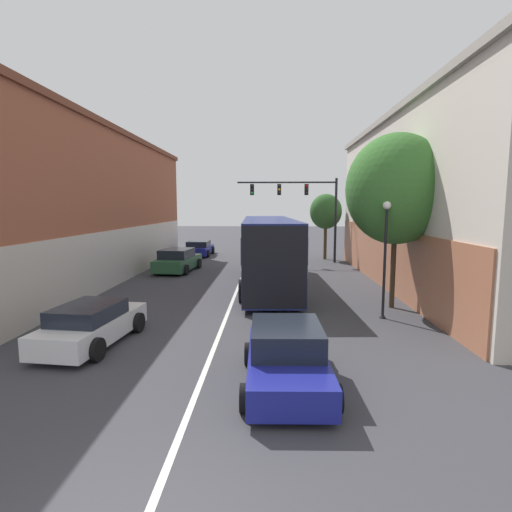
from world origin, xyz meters
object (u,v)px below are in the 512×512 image
Objects in this scene: hatchback_foreground at (287,357)px; parked_car_left_far at (178,261)px; bus at (268,248)px; street_lamp at (385,254)px; parked_car_left_near at (199,248)px; traffic_signal_gantry at (303,200)px; parked_car_left_mid at (92,324)px; street_tree_far at (326,212)px; street_tree_near at (396,189)px.

hatchback_foreground is 0.85× the size of parked_car_left_far.
bus is 2.83× the size of street_lamp.
traffic_signal_gantry reaches higher than parked_car_left_near.
parked_car_left_mid is 10.21m from street_lamp.
parked_car_left_mid is 0.99× the size of street_lamp.
street_lamp is at bearing -35.14° from hatchback_foreground.
street_tree_far reaches higher than bus.
bus is at bearing -120.65° from parked_car_left_far.
parked_car_left_mid is at bearing -115.92° from street_tree_far.
street_tree_near reaches higher than hatchback_foreground.
traffic_signal_gantry reaches higher than parked_car_left_far.
hatchback_foreground is at bearing -123.89° from street_lamp.
street_tree_far is at bearing -25.04° from bus.
parked_car_left_far is at bearing 50.79° from bus.
traffic_signal_gantry is (2.47, 8.81, 2.62)m from bus.
traffic_signal_gantry is at bearing 96.93° from street_lamp.
parked_car_left_far is 14.64m from street_tree_near.
parked_car_left_mid is 22.40m from street_tree_far.
hatchback_foreground is 17.34m from parked_car_left_far.
street_tree_near is (4.62, 7.30, 4.16)m from hatchback_foreground.
parked_car_left_near is at bearing 118.45° from street_lamp.
street_tree_far is (3.96, 22.46, 3.08)m from hatchback_foreground.
bus is 7.51m from street_lamp.
parked_car_left_near is 0.61× the size of traffic_signal_gantry.
parked_car_left_far is 0.66× the size of street_tree_near.
parked_car_left_near is at bearing 8.12° from parked_car_left_mid.
parked_car_left_near is (-5.91, 12.66, -1.35)m from bus.
parked_car_left_far is at bearing 140.93° from street_tree_near.
hatchback_foreground is at bearing -107.19° from parked_car_left_mid.
street_tree_near reaches higher than street_lamp.
hatchback_foreground is at bearing -99.99° from street_tree_far.
parked_car_left_mid is at bearing -155.19° from street_tree_near.
parked_car_left_near is 21.98m from parked_car_left_mid.
street_tree_near is at bearing -58.75° from parked_car_left_mid.
parked_car_left_far is at bearing 20.00° from hatchback_foreground.
bus is at bearing 138.48° from street_tree_near.
parked_car_left_mid is 0.58× the size of traffic_signal_gantry.
parked_car_left_far is 10.18m from traffic_signal_gantry.
street_tree_near is (5.10, -4.52, 2.85)m from bus.
street_tree_near is (11.01, -17.18, 4.20)m from parked_car_left_near.
hatchback_foreground is 23.02m from street_tree_far.
parked_car_left_near is at bearing 22.59° from bus.
street_lamp is (3.81, 5.67, 1.74)m from hatchback_foreground.
parked_car_left_mid is (0.64, -21.97, 0.00)m from parked_car_left_near.
street_tree_near reaches higher than bus.
street_lamp is at bearing -151.23° from parked_car_left_near.
street_lamp is (10.19, -18.81, 1.78)m from parked_car_left_near.
parked_car_left_mid is at bearing 148.07° from bus.
street_lamp is (10.09, -10.49, 1.70)m from parked_car_left_far.
hatchback_foreground is 7.05m from street_lamp.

